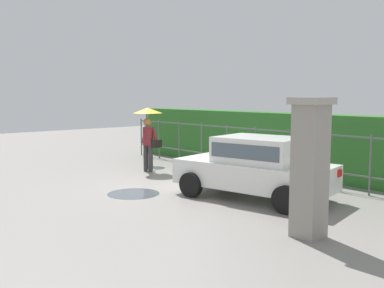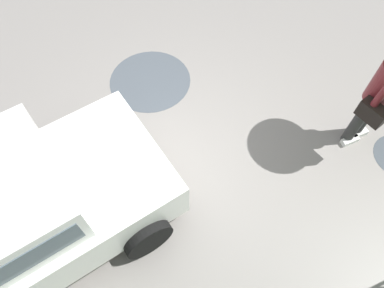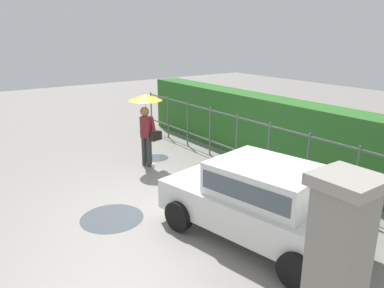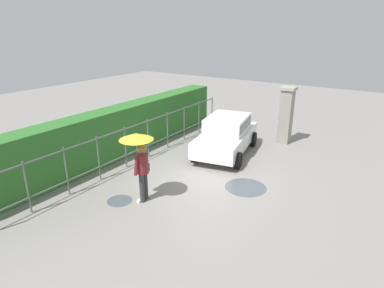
# 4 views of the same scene
# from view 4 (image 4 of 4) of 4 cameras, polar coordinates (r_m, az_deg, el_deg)

# --- Properties ---
(ground_plane) EXTENTS (40.00, 40.00, 0.00)m
(ground_plane) POSITION_cam_4_polar(r_m,az_deg,el_deg) (11.08, 2.29, -5.61)
(ground_plane) COLOR gray
(car) EXTENTS (3.95, 2.41, 1.48)m
(car) POSITION_cam_4_polar(r_m,az_deg,el_deg) (12.87, 6.05, 1.85)
(car) COLOR white
(car) RESTS_ON ground
(pedestrian) EXTENTS (0.94, 0.94, 2.06)m
(pedestrian) POSITION_cam_4_polar(r_m,az_deg,el_deg) (9.10, -9.19, -1.53)
(pedestrian) COLOR #333333
(pedestrian) RESTS_ON ground
(gate_pillar) EXTENTS (0.60, 0.60, 2.42)m
(gate_pillar) POSITION_cam_4_polar(r_m,az_deg,el_deg) (14.43, 16.15, 4.96)
(gate_pillar) COLOR gray
(gate_pillar) RESTS_ON ground
(fence_section) EXTENTS (11.03, 0.05, 1.50)m
(fence_section) POSITION_cam_4_polar(r_m,az_deg,el_deg) (12.10, -9.61, 0.60)
(fence_section) COLOR #59605B
(fence_section) RESTS_ON ground
(hedge_row) EXTENTS (11.98, 0.90, 1.90)m
(hedge_row) POSITION_cam_4_polar(r_m,az_deg,el_deg) (12.77, -13.12, 1.97)
(hedge_row) COLOR #2D6B28
(hedge_row) RESTS_ON ground
(puddle_near) EXTENTS (1.31, 1.31, 0.00)m
(puddle_near) POSITION_cam_4_polar(r_m,az_deg,el_deg) (10.46, 9.38, -7.48)
(puddle_near) COLOR #4C545B
(puddle_near) RESTS_ON ground
(puddle_far) EXTENTS (0.73, 0.73, 0.00)m
(puddle_far) POSITION_cam_4_polar(r_m,az_deg,el_deg) (9.81, -12.55, -9.67)
(puddle_far) COLOR #4C545B
(puddle_far) RESTS_ON ground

